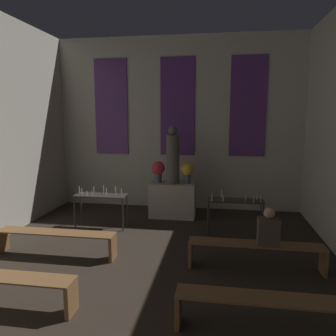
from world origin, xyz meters
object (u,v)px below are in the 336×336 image
at_px(flower_vase_right, 188,170).
at_px(candle_rack_left, 101,199).
at_px(pew_back_right, 255,250).
at_px(statue, 173,157).
at_px(person_seated, 269,229).
at_px(pew_third_right, 270,307).
at_px(pew_back_left, 56,238).
at_px(altar, 173,200).
at_px(flower_vase_left, 158,170).
at_px(candle_rack_right, 235,205).

bearing_deg(flower_vase_right, candle_rack_left, -150.65).
relative_size(candle_rack_left, pew_back_right, 0.54).
height_order(statue, person_seated, statue).
height_order(pew_third_right, pew_back_left, same).
bearing_deg(candle_rack_left, flower_vase_right, 29.35).
bearing_deg(pew_back_right, statue, 123.43).
relative_size(altar, pew_back_left, 0.52).
xyz_separation_m(statue, pew_third_right, (1.86, -4.56, -1.25)).
relative_size(statue, candle_rack_left, 1.20).
bearing_deg(pew_third_right, person_seated, 83.31).
xyz_separation_m(statue, flower_vase_left, (-0.39, 0.00, -0.35)).
height_order(candle_rack_right, pew_third_right, candle_rack_right).
xyz_separation_m(pew_third_right, pew_back_right, (0.00, 1.74, 0.00)).
xyz_separation_m(statue, candle_rack_left, (-1.58, -1.11, -0.92)).
xyz_separation_m(candle_rack_right, pew_back_left, (-3.44, -1.70, -0.34)).
bearing_deg(pew_third_right, pew_back_left, 154.89).
height_order(statue, pew_third_right, statue).
bearing_deg(flower_vase_right, altar, 180.00).
distance_m(flower_vase_right, pew_third_right, 4.87).
xyz_separation_m(candle_rack_left, person_seated, (3.64, -1.71, 0.06)).
xyz_separation_m(pew_back_right, person_seated, (0.20, 0.00, 0.40)).
bearing_deg(flower_vase_right, statue, 180.00).
xyz_separation_m(flower_vase_left, pew_third_right, (2.25, -4.56, -0.91)).
xyz_separation_m(pew_back_left, pew_back_right, (3.72, 0.00, 0.00)).
height_order(flower_vase_left, candle_rack_right, flower_vase_left).
bearing_deg(flower_vase_right, pew_third_right, -72.13).
bearing_deg(flower_vase_right, pew_back_left, -128.59).
bearing_deg(candle_rack_left, pew_third_right, -45.07).
bearing_deg(candle_rack_left, pew_back_right, -26.39).
bearing_deg(person_seated, pew_back_left, -180.00).
bearing_deg(pew_third_right, candle_rack_right, 94.63).
relative_size(flower_vase_right, candle_rack_left, 0.45).
bearing_deg(pew_third_right, flower_vase_left, 116.25).
bearing_deg(pew_back_right, person_seated, 0.00).
bearing_deg(altar, person_seated, -53.77).
distance_m(altar, flower_vase_right, 0.89).
height_order(pew_third_right, pew_back_right, same).
bearing_deg(pew_third_right, pew_back_right, 90.00).
xyz_separation_m(candle_rack_left, pew_third_right, (3.44, -3.45, -0.34)).
bearing_deg(pew_third_right, altar, 112.19).
bearing_deg(flower_vase_right, person_seated, -59.26).
relative_size(candle_rack_left, person_seated, 1.91).
bearing_deg(candle_rack_right, person_seated, -74.14).
distance_m(altar, pew_back_right, 3.37).
xyz_separation_m(altar, pew_back_right, (1.86, -2.81, -0.10)).
bearing_deg(candle_rack_right, altar, 144.82).
height_order(statue, candle_rack_right, statue).
relative_size(candle_rack_right, person_seated, 1.91).
relative_size(flower_vase_left, candle_rack_right, 0.45).
relative_size(flower_vase_right, pew_back_right, 0.24).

